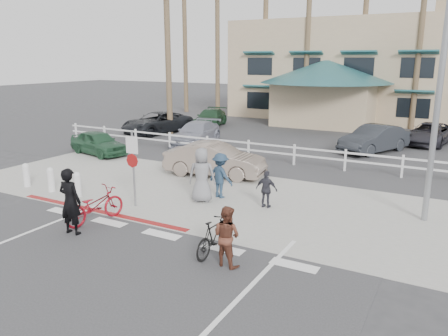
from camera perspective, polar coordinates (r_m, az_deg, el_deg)
The scene contains 34 objects.
ground at distance 12.36m, azimuth -9.82°, elevation -9.56°, with size 140.00×140.00×0.00m, color #333335.
bike_path at distance 11.03m, azimuth -16.44°, elevation -12.97°, with size 12.00×16.00×0.01m, color #333335.
sidewalk_plaza at distance 15.87m, azimuth 0.31°, elevation -3.93°, with size 22.00×7.00×0.01m, color gray.
cross_street at distance 19.34m, azimuth 5.97°, elevation -0.70°, with size 40.00×5.00×0.01m, color #333335.
parking_lot at distance 28.15m, azimuth 13.56°, elevation 3.65°, with size 50.00×16.00×0.01m, color #333335.
curb_red at distance 15.08m, azimuth -15.98°, elevation -5.46°, with size 7.00×0.25×0.02m, color maroon.
rail_fence at distance 20.87m, azimuth 9.42°, elevation 1.69°, with size 29.40×0.16×1.00m, color silver, non-canonical shape.
building at distance 40.12m, azimuth 22.04°, elevation 14.15°, with size 28.00×16.00×11.30m, color tan, non-canonical shape.
sign_post at distance 14.92m, azimuth -11.75°, elevation 0.35°, with size 0.50×0.10×2.90m, color gray, non-canonical shape.
bollard_0 at distance 16.72m, azimuth -18.58°, elevation -2.07°, with size 0.26×0.26×0.95m, color silver, non-canonical shape.
bollard_1 at distance 17.75m, azimuth -21.66°, elevation -1.42°, with size 0.26×0.26×0.95m, color silver, non-canonical shape.
bollard_2 at distance 18.83m, azimuth -24.40°, elevation -0.84°, with size 0.26×0.26×0.95m, color silver, non-canonical shape.
streetlight_0 at distance 14.29m, azimuth 26.52°, elevation 10.98°, with size 0.60×2.00×9.00m, color gray, non-canonical shape.
palm_0 at distance 41.88m, azimuth -5.15°, elevation 17.58°, with size 4.00×4.00×15.00m, color #163A1A, non-canonical shape.
palm_1 at distance 38.88m, azimuth -0.86°, elevation 16.43°, with size 4.00×4.00×13.00m, color #163A1A, non-canonical shape.
palm_2 at distance 38.07m, azimuth 5.45°, elevation 18.68°, with size 4.00×4.00×16.00m, color #163A1A, non-canonical shape.
palm_3 at distance 35.64m, azimuth 10.92°, elevation 17.20°, with size 4.00×4.00×14.00m, color #163A1A, non-canonical shape.
palm_4 at distance 35.60m, azimuth 17.92°, elevation 17.61°, with size 4.00×4.00×15.00m, color #163A1A, non-canonical shape.
palm_5 at distance 33.96m, azimuth 24.30°, elevation 15.57°, with size 4.00×4.00×13.00m, color #163A1A, non-canonical shape.
palm_10 at distance 29.36m, azimuth -7.38°, elevation 16.10°, with size 4.00×4.00×12.00m, color #163A1A, non-canonical shape.
bike_red at distance 14.02m, azimuth -16.53°, elevation -4.73°, with size 0.71×2.03×1.07m, color maroon.
rider_red at distance 13.18m, azimuth -19.45°, elevation -4.14°, with size 0.71×0.47×1.95m, color black.
bike_black at distance 11.31m, azimuth -1.27°, elevation -8.98°, with size 0.45×1.61×0.97m, color black.
rider_black at distance 10.66m, azimuth 0.35°, elevation -8.87°, with size 0.74×0.57×1.52m, color #592E20.
pedestrian_a at distance 15.73m, azimuth -0.46°, elevation -0.99°, with size 1.06×0.61×1.65m, color #22374D.
pedestrian_child at distance 14.76m, azimuth 5.57°, elevation -2.80°, with size 0.76×0.32×1.29m, color #2E2D36.
pedestrian_b at distance 15.25m, azimuth -2.92°, elevation -0.92°, with size 0.95×0.62×1.94m, color slate.
car_white_sedan at distance 18.70m, azimuth -1.19°, elevation 1.10°, with size 1.51×4.33×1.43m, color gray.
car_red_compact at distance 23.89m, azimuth -16.09°, elevation 3.20°, with size 1.48×3.68×1.25m, color #234E32.
lot_car_0 at distance 30.00m, azimuth -8.73°, elevation 5.87°, with size 2.35×5.10×1.42m, color black.
lot_car_1 at distance 25.68m, azimuth -3.68°, elevation 4.52°, with size 1.85×4.54×1.32m, color gray.
lot_car_3 at distance 24.84m, azimuth 19.03°, elevation 3.62°, with size 1.55×4.43×1.46m, color #25282E.
lot_car_4 at distance 32.72m, azimuth -1.78°, elevation 6.57°, with size 1.78×4.38×1.27m, color #1A3B23.
lot_car_5 at distance 28.42m, azimuth 25.28°, elevation 4.06°, with size 2.07×4.49×1.25m, color #26252C.
Camera 1 is at (7.19, -8.77, 4.92)m, focal length 35.00 mm.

